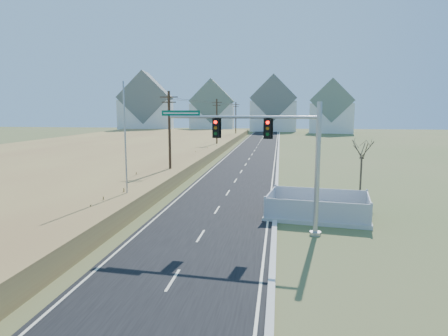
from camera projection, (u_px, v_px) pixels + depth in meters
The scene contains 16 objects.
ground at pixel (207, 227), 24.69m from camera, with size 260.00×260.00×0.00m, color #4D5E2D.
road at pixel (256, 149), 73.68m from camera, with size 8.00×180.00×0.06m, color black.
curb at pixel (278, 149), 73.10m from camera, with size 0.30×180.00×0.18m, color #B2AFA8.
reed_marsh at pixel (110, 149), 67.08m from camera, with size 38.00×110.00×1.30m, color #A29149.
utility_pole_near at pixel (170, 135), 39.60m from camera, with size 1.80×0.26×9.00m.
utility_pole_mid at pixel (217, 124), 68.99m from camera, with size 1.80×0.26×9.00m.
utility_pole_far at pixel (236, 120), 98.39m from camera, with size 1.80×0.26×9.00m.
condo_nw at pixel (146, 108), 126.77m from camera, with size 17.69×13.38×19.05m.
condo_nnw at pixel (212, 110), 131.97m from camera, with size 14.93×11.17×17.03m.
condo_n at pixel (273, 108), 133.05m from camera, with size 15.27×10.20×18.54m.
condo_ne at pixel (332, 111), 122.85m from camera, with size 14.12×10.51×16.52m.
traffic_signal_mast at pixel (284, 154), 22.79m from camera, with size 9.56×1.18×7.63m.
fence_enclosure at pixel (318, 212), 27.00m from camera, with size 7.35×5.52×1.55m.
open_sign at pixel (293, 216), 25.87m from camera, with size 0.55×0.07×0.68m.
flagpole at pixel (126, 160), 28.14m from camera, with size 0.41×0.41×9.13m.
bare_tree at pixel (362, 148), 32.01m from camera, with size 1.94×1.94×5.14m.
Camera 1 is at (4.36, -23.52, 7.20)m, focal length 32.00 mm.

